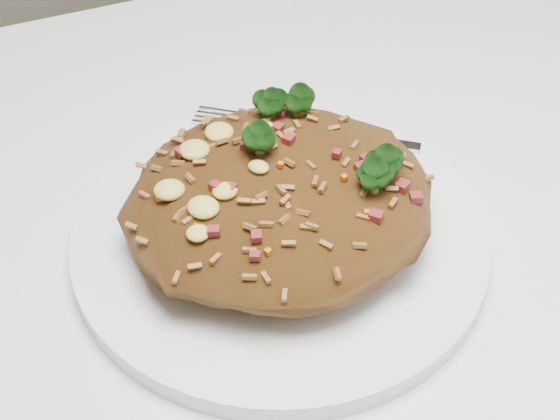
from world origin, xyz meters
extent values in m
cube|color=silver|center=(0.00, 0.00, 0.73)|extent=(1.20, 0.80, 0.04)
cylinder|color=brown|center=(0.54, 0.34, 0.35)|extent=(0.06, 0.06, 0.71)
cylinder|color=white|center=(0.05, 0.07, 0.76)|extent=(0.26, 0.26, 0.01)
ellipsoid|color=brown|center=(0.05, 0.07, 0.79)|extent=(0.19, 0.17, 0.05)
ellipsoid|color=black|center=(0.09, 0.03, 0.82)|extent=(0.02, 0.02, 0.02)
ellipsoid|color=black|center=(0.05, 0.09, 0.82)|extent=(0.02, 0.02, 0.02)
ellipsoid|color=black|center=(0.09, 0.12, 0.82)|extent=(0.02, 0.02, 0.02)
ellipsoid|color=black|center=(0.07, 0.12, 0.82)|extent=(0.02, 0.02, 0.02)
ellipsoid|color=black|center=(0.11, 0.04, 0.82)|extent=(0.02, 0.02, 0.02)
cube|color=silver|center=(0.14, 0.12, 0.77)|extent=(0.08, 0.07, 0.00)
cube|color=silver|center=(0.07, 0.18, 0.77)|extent=(0.04, 0.04, 0.00)
camera|label=1|loc=(-0.08, -0.24, 1.11)|focal=50.00mm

